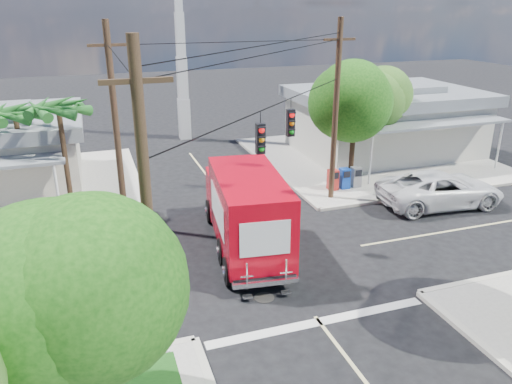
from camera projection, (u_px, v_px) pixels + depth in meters
name	position (u px, v px, depth m)	size (l,w,h in m)	color
ground	(272.00, 261.00, 19.80)	(120.00, 120.00, 0.00)	black
sidewalk_ne	(369.00, 158.00, 32.69)	(14.12, 14.12, 0.14)	#9E998F
sidewalk_nw	(5.00, 197.00, 26.12)	(14.12, 14.12, 0.14)	#9E998F
road_markings	(286.00, 279.00, 18.50)	(32.00, 32.00, 0.01)	beige
building_ne	(385.00, 119.00, 33.34)	(11.80, 10.20, 4.50)	beige
radio_tower	(181.00, 62.00, 35.64)	(0.80, 0.80, 17.00)	silver
tree_sw_front	(70.00, 298.00, 9.48)	(3.88, 3.78, 6.03)	#422D1C
tree_ne_front	(356.00, 101.00, 26.26)	(4.21, 4.14, 6.66)	#422D1C
tree_ne_back	(376.00, 101.00, 29.20)	(3.77, 3.66, 5.82)	#422D1C
palm_nw_front	(59.00, 111.00, 22.38)	(3.01, 3.08, 5.59)	#422D1C
palm_nw_back	(15.00, 115.00, 23.24)	(3.01, 3.08, 5.19)	#422D1C
utility_poles	(220.00, 140.00, 19.08)	(12.00, 10.68, 9.00)	#473321
vending_boxes	(344.00, 178.00, 27.00)	(1.90, 0.50, 1.10)	#AD231C
delivery_truck	(246.00, 210.00, 20.20)	(3.37, 8.12, 3.42)	black
parked_car	(440.00, 189.00, 24.93)	(2.89, 6.27, 1.74)	silver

